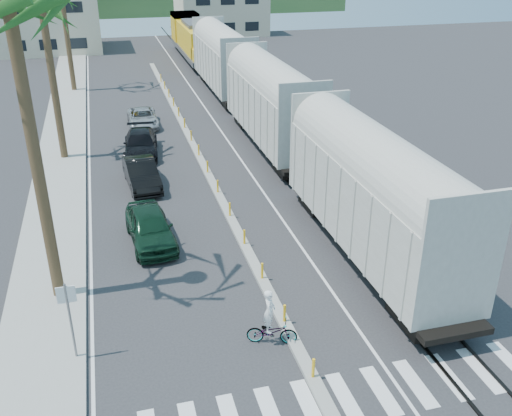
{
  "coord_description": "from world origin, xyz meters",
  "views": [
    {
      "loc": [
        -5.42,
        -14.1,
        12.87
      ],
      "look_at": [
        0.49,
        7.77,
        2.0
      ],
      "focal_mm": 40.0,
      "sensor_mm": 36.0,
      "label": 1
    }
  ],
  "objects": [
    {
      "name": "car_rear",
      "position": [
        -2.86,
        27.67,
        0.64
      ],
      "size": [
        2.15,
        4.59,
        1.27
      ],
      "primitive_type": "imported",
      "rotation": [
        0.0,
        0.0,
        -0.0
      ],
      "color": "#A9ABAF",
      "rests_on": "ground"
    },
    {
      "name": "crosswalk",
      "position": [
        0.0,
        -2.0,
        0.01
      ],
      "size": [
        14.0,
        2.2,
        0.01
      ],
      "primitive_type": "cube",
      "color": "silver",
      "rests_on": "ground"
    },
    {
      "name": "car_lead",
      "position": [
        -4.07,
        9.49,
        0.81
      ],
      "size": [
        2.62,
        5.02,
        1.61
      ],
      "primitive_type": "imported",
      "rotation": [
        0.0,
        0.0,
        0.08
      ],
      "color": "black",
      "rests_on": "ground"
    },
    {
      "name": "car_second",
      "position": [
        -3.89,
        16.24,
        0.77
      ],
      "size": [
        2.33,
        4.89,
        1.53
      ],
      "primitive_type": "imported",
      "rotation": [
        0.0,
        0.0,
        0.08
      ],
      "color": "black",
      "rests_on": "ground"
    },
    {
      "name": "cyclist",
      "position": [
        -0.75,
        1.14,
        0.67
      ],
      "size": [
        1.71,
        2.15,
        2.17
      ],
      "rotation": [
        0.0,
        0.0,
        1.24
      ],
      "color": "#9EA0A5",
      "rests_on": "ground"
    },
    {
      "name": "street_sign",
      "position": [
        -7.3,
        2.0,
        1.97
      ],
      "size": [
        0.6,
        0.08,
        3.0
      ],
      "color": "slate",
      "rests_on": "ground"
    },
    {
      "name": "buildings",
      "position": [
        -6.41,
        71.66,
        4.36
      ],
      "size": [
        38.0,
        27.0,
        10.0
      ],
      "color": "#C2B99A",
      "rests_on": "ground"
    },
    {
      "name": "median",
      "position": [
        0.0,
        19.96,
        0.09
      ],
      "size": [
        0.45,
        60.0,
        0.85
      ],
      "color": "gray",
      "rests_on": "ground"
    },
    {
      "name": "freight_train",
      "position": [
        5.0,
        26.4,
        2.91
      ],
      "size": [
        3.0,
        60.94,
        5.85
      ],
      "color": "#AEACA0",
      "rests_on": "ground"
    },
    {
      "name": "sidewalk",
      "position": [
        -8.5,
        25.0,
        0.07
      ],
      "size": [
        3.0,
        90.0,
        0.15
      ],
      "primitive_type": "cube",
      "color": "gray",
      "rests_on": "ground"
    },
    {
      "name": "rails",
      "position": [
        5.0,
        28.0,
        0.03
      ],
      "size": [
        1.56,
        100.0,
        0.06
      ],
      "color": "black",
      "rests_on": "ground"
    },
    {
      "name": "car_third",
      "position": [
        -3.51,
        21.44,
        0.75
      ],
      "size": [
        3.07,
        5.55,
        1.5
      ],
      "primitive_type": "imported",
      "rotation": [
        0.0,
        0.0,
        -0.09
      ],
      "color": "black",
      "rests_on": "ground"
    },
    {
      "name": "ground",
      "position": [
        0.0,
        0.0,
        0.0
      ],
      "size": [
        140.0,
        140.0,
        0.0
      ],
      "primitive_type": "plane",
      "color": "#28282B",
      "rests_on": "ground"
    },
    {
      "name": "lane_markings",
      "position": [
        -2.15,
        25.0,
        0.0
      ],
      "size": [
        9.42,
        90.0,
        0.01
      ],
      "color": "silver",
      "rests_on": "ground"
    }
  ]
}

